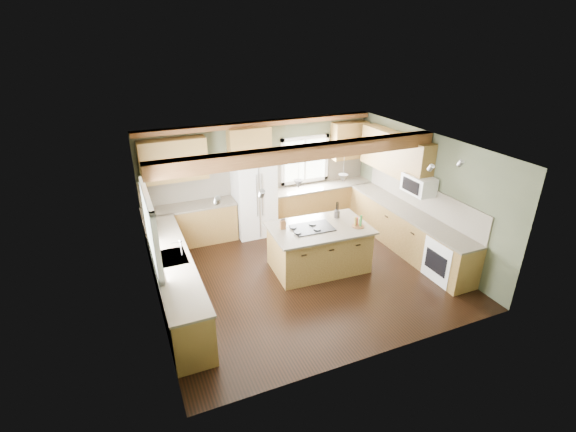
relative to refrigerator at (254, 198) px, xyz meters
name	(u,v)px	position (x,y,z in m)	size (l,w,h in m)	color
floor	(304,273)	(0.30, -2.12, -0.90)	(5.60, 5.60, 0.00)	black
ceiling	(306,147)	(0.30, -2.12, 1.70)	(5.60, 5.60, 0.00)	silver
wall_back	(260,175)	(0.30, 0.38, 0.40)	(5.60, 5.60, 0.00)	#404732
wall_left	(151,242)	(-2.50, -2.12, 0.40)	(5.00, 5.00, 0.00)	#404732
wall_right	(424,193)	(3.10, -2.12, 0.40)	(5.00, 5.00, 0.00)	#404732
ceiling_beam	(303,153)	(0.30, -2.02, 1.57)	(5.55, 0.26, 0.26)	#532E17
soffit_trim	(260,124)	(0.30, 0.28, 1.64)	(5.55, 0.20, 0.10)	#532E17
backsplash_back	(261,179)	(0.30, 0.36, 0.31)	(5.58, 0.03, 0.58)	brown
backsplash_right	(421,197)	(3.08, -2.07, 0.31)	(0.03, 3.70, 0.58)	brown
base_cab_back_left	(191,225)	(-1.49, 0.08, -0.46)	(2.02, 0.60, 0.88)	brown
counter_back_left	(189,206)	(-1.49, 0.08, 0.00)	(2.06, 0.64, 0.04)	brown
base_cab_back_right	(321,203)	(1.79, 0.08, -0.46)	(2.62, 0.60, 0.88)	brown
counter_back_right	(321,186)	(1.79, 0.08, 0.00)	(2.66, 0.64, 0.04)	brown
base_cab_left	(175,281)	(-2.20, -2.07, -0.46)	(0.60, 3.70, 0.88)	brown
counter_left	(172,258)	(-2.20, -2.07, 0.00)	(0.64, 3.74, 0.04)	brown
base_cab_right	(406,231)	(2.80, -2.07, -0.46)	(0.60, 3.70, 0.88)	brown
counter_right	(409,212)	(2.80, -2.07, 0.00)	(0.64, 3.74, 0.04)	brown
upper_cab_back_left	(174,160)	(-1.69, 0.21, 1.05)	(1.40, 0.35, 0.90)	brown
upper_cab_over_fridge	(249,143)	(0.00, 0.21, 1.25)	(0.96, 0.35, 0.70)	brown
upper_cab_right	(395,154)	(2.92, -1.22, 1.05)	(0.35, 2.20, 0.90)	brown
upper_cab_back_corner	(349,140)	(2.60, 0.21, 1.05)	(0.90, 0.35, 0.90)	brown
window_left	(149,227)	(-2.48, -2.07, 0.65)	(0.04, 1.60, 1.05)	white
window_back	(304,160)	(1.45, 0.36, 0.65)	(1.10, 0.04, 1.00)	white
sink	(172,258)	(-2.20, -2.07, 0.01)	(0.50, 0.65, 0.03)	#262628
faucet	(181,248)	(-2.02, -2.07, 0.15)	(0.02, 0.02, 0.28)	#B2B2B7
dishwasher	(189,325)	(-2.19, -3.37, -0.47)	(0.60, 0.60, 0.84)	white
oven	(448,259)	(2.79, -3.37, -0.47)	(0.60, 0.72, 0.84)	white
microwave	(419,184)	(2.88, -2.17, 0.65)	(0.40, 0.70, 0.38)	white
pendant_left	(298,184)	(0.22, -2.00, 0.98)	(0.18, 0.18, 0.16)	#B2B2B7
pendant_right	(343,178)	(1.14, -2.04, 0.98)	(0.18, 0.18, 0.16)	#B2B2B7
refrigerator	(254,198)	(0.00, 0.00, 0.00)	(0.90, 0.74, 1.80)	white
island	(319,248)	(0.68, -2.02, -0.46)	(1.84, 1.13, 0.88)	brown
island_top	(319,228)	(0.68, -2.02, 0.00)	(1.97, 1.25, 0.04)	brown
cooktop	(312,228)	(0.52, -2.01, 0.03)	(0.80, 0.53, 0.02)	black
knife_block	(283,225)	(-0.02, -1.81, 0.11)	(0.11, 0.08, 0.18)	brown
utensil_crock	(337,214)	(1.22, -1.75, 0.10)	(0.12, 0.12, 0.16)	#3C3730
bottle_tray	(358,221)	(1.39, -2.29, 0.13)	(0.25, 0.25, 0.23)	brown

